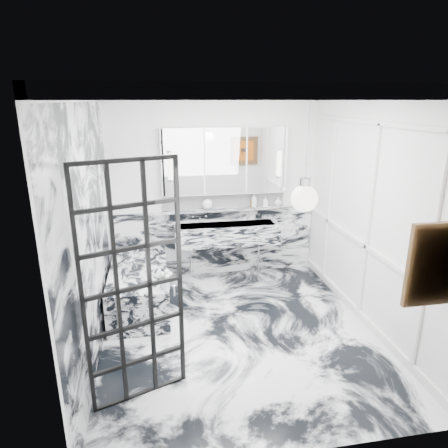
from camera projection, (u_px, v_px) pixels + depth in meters
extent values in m
plane|color=silver|center=(237.00, 331.00, 4.86)|extent=(3.60, 3.60, 0.00)
plane|color=white|center=(240.00, 89.00, 4.02)|extent=(3.60, 3.60, 0.00)
plane|color=white|center=(214.00, 188.00, 6.13)|extent=(3.60, 0.00, 3.60)
plane|color=white|center=(293.00, 297.00, 2.75)|extent=(3.60, 0.00, 3.60)
plane|color=white|center=(89.00, 229.00, 4.18)|extent=(0.00, 3.60, 3.60)
plane|color=white|center=(371.00, 215.00, 4.71)|extent=(0.00, 3.60, 3.60)
cube|color=silver|center=(215.00, 242.00, 6.37)|extent=(3.18, 0.05, 1.05)
cube|color=silver|center=(91.00, 235.00, 4.20)|extent=(0.02, 3.56, 2.68)
cube|color=white|center=(369.00, 223.00, 4.73)|extent=(0.03, 3.40, 2.30)
imported|color=#8C5919|center=(254.00, 200.00, 6.21)|extent=(0.11, 0.11, 0.23)
imported|color=#4C4C51|center=(265.00, 201.00, 6.25)|extent=(0.08, 0.08, 0.16)
imported|color=silver|center=(278.00, 201.00, 6.29)|extent=(0.14, 0.14, 0.14)
sphere|color=white|center=(207.00, 204.00, 6.10)|extent=(0.16, 0.16, 0.16)
cylinder|color=#8C5919|center=(252.00, 204.00, 6.22)|extent=(0.04, 0.04, 0.10)
cylinder|color=silver|center=(166.00, 285.00, 4.71)|extent=(0.08, 0.08, 0.12)
cube|color=#CC5E14|center=(447.00, 264.00, 2.94)|extent=(0.55, 0.05, 0.55)
sphere|color=white|center=(304.00, 199.00, 3.25)|extent=(0.22, 0.22, 0.22)
cube|color=silver|center=(227.00, 234.00, 6.13)|extent=(1.60, 0.45, 0.30)
cube|color=silver|center=(225.00, 209.00, 6.18)|extent=(1.90, 0.14, 0.04)
cube|color=white|center=(224.00, 200.00, 6.20)|extent=(1.90, 0.03, 0.23)
cube|color=white|center=(225.00, 161.00, 5.96)|extent=(1.90, 0.16, 1.00)
cylinder|color=white|center=(170.00, 166.00, 5.75)|extent=(0.07, 0.07, 0.40)
cylinder|color=white|center=(279.00, 163.00, 6.02)|extent=(0.07, 0.07, 0.40)
cube|color=silver|center=(140.00, 286.00, 5.43)|extent=(0.75, 1.65, 0.55)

